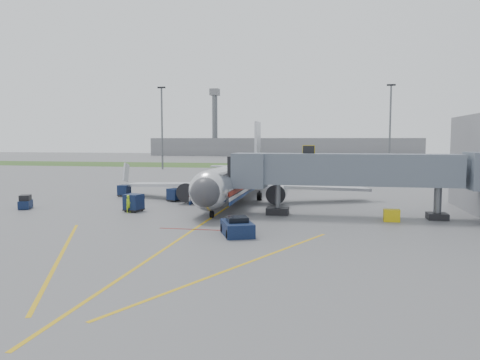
% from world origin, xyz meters
% --- Properties ---
extents(ground, '(400.00, 400.00, 0.00)m').
position_xyz_m(ground, '(0.00, 0.00, 0.00)').
color(ground, '#565659').
rests_on(ground, ground).
extents(grass_strip, '(300.00, 25.00, 0.01)m').
position_xyz_m(grass_strip, '(0.00, 90.00, 0.01)').
color(grass_strip, '#2D4C1E').
rests_on(grass_strip, ground).
extents(apron_markings, '(21.52, 50.00, 0.01)m').
position_xyz_m(apron_markings, '(0.00, -7.40, 0.00)').
color(apron_markings, gold).
rests_on(apron_markings, ground).
extents(airliner, '(32.10, 35.67, 10.25)m').
position_xyz_m(airliner, '(0.00, 15.25, 2.65)').
color(airliner, silver).
rests_on(airliner, ground).
extents(jet_bridge, '(25.30, 4.00, 6.90)m').
position_xyz_m(jet_bridge, '(12.86, 5.00, 4.47)').
color(jet_bridge, slate).
rests_on(jet_bridge, ground).
extents(light_mast_left, '(2.00, 0.44, 20.40)m').
position_xyz_m(light_mast_left, '(-30.00, 70.00, 10.78)').
color(light_mast_left, '#595B60').
rests_on(light_mast_left, ground).
extents(light_mast_right, '(2.00, 0.44, 20.40)m').
position_xyz_m(light_mast_right, '(25.00, 75.00, 10.78)').
color(light_mast_right, '#595B60').
rests_on(light_mast_right, ground).
extents(distant_terminal, '(120.00, 14.00, 8.00)m').
position_xyz_m(distant_terminal, '(-10.00, 170.00, 4.00)').
color(distant_terminal, slate).
rests_on(distant_terminal, ground).
extents(control_tower, '(4.00, 4.00, 30.00)m').
position_xyz_m(control_tower, '(-40.00, 165.00, 17.33)').
color(control_tower, '#595B60').
rests_on(control_tower, ground).
extents(pushback_tug, '(3.31, 4.06, 1.46)m').
position_xyz_m(pushback_tug, '(4.00, -5.64, 0.61)').
color(pushback_tug, black).
rests_on(pushback_tug, ground).
extents(baggage_tug, '(1.84, 2.40, 1.49)m').
position_xyz_m(baggage_tug, '(-21.21, 3.81, 0.66)').
color(baggage_tug, black).
rests_on(baggage_tug, ground).
extents(baggage_cart_a, '(1.89, 1.89, 1.55)m').
position_xyz_m(baggage_cart_a, '(-7.36, 12.65, 0.79)').
color(baggage_cart_a, black).
rests_on(baggage_cart_a, ground).
extents(baggage_cart_b, '(1.51, 1.51, 1.49)m').
position_xyz_m(baggage_cart_b, '(-15.46, 16.11, 0.76)').
color(baggage_cart_b, black).
rests_on(baggage_cart_b, ground).
extents(baggage_cart_c, '(1.99, 1.99, 1.80)m').
position_xyz_m(baggage_cart_c, '(-8.93, 4.23, 0.92)').
color(baggage_cart_c, black).
rests_on(baggage_cart_c, ground).
extents(belt_loader, '(3.11, 5.02, 2.39)m').
position_xyz_m(belt_loader, '(-2.52, 13.00, 0.59)').
color(belt_loader, black).
rests_on(belt_loader, ground).
extents(ground_power_cart, '(1.40, 0.94, 1.12)m').
position_xyz_m(ground_power_cart, '(16.65, 3.00, 0.55)').
color(ground_power_cart, gold).
rests_on(ground_power_cart, ground).
extents(ramp_worker, '(0.71, 0.79, 1.80)m').
position_xyz_m(ramp_worker, '(-9.12, 3.44, 0.90)').
color(ramp_worker, '#B4E91B').
rests_on(ramp_worker, ground).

